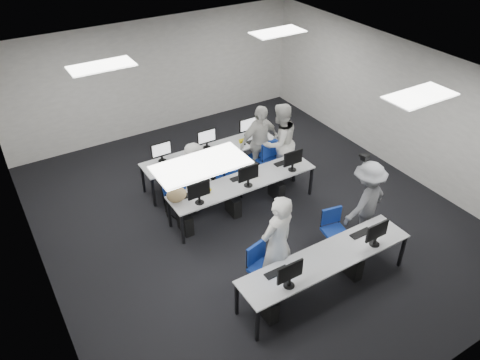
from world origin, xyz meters
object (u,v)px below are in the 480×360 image
desk_mid (243,183)px  chair_3 (228,188)px  chair_2 (179,202)px  photographer (366,201)px  chair_7 (262,163)px  chair_0 (264,277)px  desk_front (326,259)px  student_1 (280,142)px  chair_4 (270,170)px  student_0 (277,244)px  student_2 (195,176)px  student_3 (260,142)px  chair_6 (228,176)px  chair_1 (334,239)px  chair_5 (175,197)px

desk_mid → chair_3: chair_3 is taller
chair_2 → photographer: (2.74, -2.51, 0.55)m
chair_2 → chair_7: (2.30, 0.33, 0.02)m
chair_0 → chair_7: chair_7 is taller
chair_2 → desk_front: bearing=-82.7°
student_1 → chair_4: bearing=2.3°
chair_4 → student_0: bearing=-102.2°
desk_front → chair_2: 3.45m
student_2 → student_3: bearing=-10.0°
desk_mid → student_2: (-0.77, 0.67, 0.07)m
chair_0 → chair_2: 2.71m
student_0 → photographer: size_ratio=1.13×
chair_3 → photographer: (1.60, -2.43, 0.57)m
student_0 → chair_6: bearing=-115.7°
chair_1 → chair_5: size_ratio=0.91×
student_2 → student_0: bearing=-105.7°
desk_front → chair_3: (-0.06, 3.13, -0.41)m
student_0 → student_3: (1.65, 3.02, -0.05)m
chair_3 → chair_7: chair_7 is taller
chair_0 → chair_5: 2.88m
chair_3 → student_2: student_2 is taller
chair_5 → desk_mid: bearing=-16.9°
chair_2 → chair_3: size_ratio=1.05×
chair_5 → photographer: size_ratio=0.57×
chair_4 → chair_6: 1.00m
desk_front → student_0: (-0.65, 0.51, 0.26)m
desk_front → photographer: photographer is taller
chair_4 → chair_7: bearing=109.1°
chair_7 → chair_2: bearing=176.4°
chair_0 → chair_6: 3.13m
desk_front → student_3: (1.00, 3.52, 0.21)m
chair_2 → student_0: 2.84m
chair_0 → student_2: 2.79m
chair_3 → student_2: size_ratio=0.57×
student_0 → chair_0: bearing=-15.3°
chair_7 → photographer: 2.92m
chair_4 → desk_mid: bearing=-130.1°
chair_5 → photographer: (2.75, -2.68, 0.53)m
desk_front → student_1: (1.36, 3.25, 0.24)m
chair_1 → chair_6: chair_6 is taller
chair_5 → chair_4: bearing=11.8°
photographer → chair_1: bearing=-7.4°
student_3 → chair_0: bearing=-125.7°
desk_mid → student_0: bearing=-107.3°
chair_7 → chair_4: bearing=-103.2°
chair_4 → student_0: size_ratio=0.50×
photographer → student_1: bearing=-96.0°
chair_3 → chair_7: 1.22m
chair_6 → chair_7: size_ratio=1.03×
desk_mid → chair_0: chair_0 is taller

